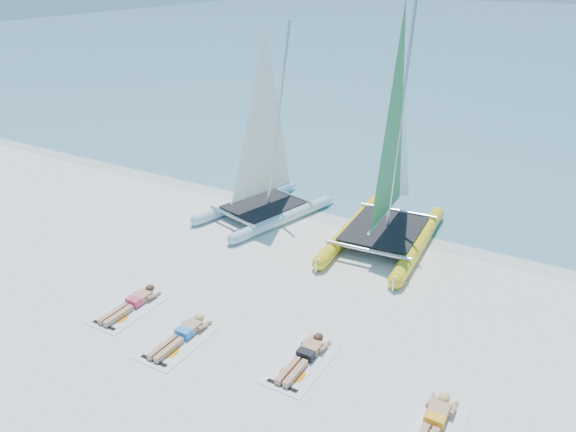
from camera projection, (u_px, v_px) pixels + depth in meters
name	position (u px, v px, depth m)	size (l,w,h in m)	color
ground	(254.00, 295.00, 14.30)	(140.00, 140.00, 0.00)	white
sea	(559.00, 36.00, 63.83)	(140.00, 115.00, 0.01)	#6BAAB3
wet_sand_strip	(345.00, 218.00, 18.62)	(140.00, 1.40, 0.01)	silver
catamaran_blue	(264.00, 161.00, 18.06)	(3.37, 5.07, 6.35)	#A9CBDF
catamaran_yellow	(394.00, 164.00, 16.49)	(2.94, 5.86, 7.36)	yellow
towel_a	(128.00, 310.00, 13.69)	(1.00, 1.85, 0.02)	white
sunbather_a	(133.00, 302.00, 13.79)	(0.37, 1.73, 0.26)	tan
towel_b	(177.00, 342.00, 12.53)	(1.00, 1.85, 0.02)	white
sunbather_b	(182.00, 334.00, 12.63)	(0.37, 1.73, 0.26)	tan
towel_c	(300.00, 365.00, 11.83)	(1.00, 1.85, 0.02)	white
sunbather_c	(305.00, 356.00, 11.94)	(0.37, 1.73, 0.26)	tan
sunbather_d	(434.00, 422.00, 10.23)	(0.37, 1.73, 0.26)	tan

